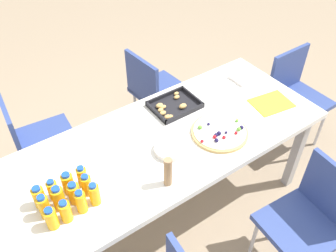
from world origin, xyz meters
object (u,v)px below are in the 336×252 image
object	(u,v)px
juice_bottle_1	(65,211)
cardboard_tube	(168,172)
juice_bottle_4	(44,207)
juice_bottle_10	(68,183)
chair_far_left	(35,138)
chair_near_right	(311,217)
juice_bottle_3	(94,194)
juice_bottle_6	(74,193)
juice_bottle_11	(82,176)
plate_stack	(170,149)
party_table	(157,151)
juice_bottle_5	(59,198)
fruit_pizza	(220,132)
juice_bottle_7	(87,185)
chair_far_right	(154,89)
chair_end	(295,92)
napkin_stack	(242,78)
paper_folder	(271,103)
juice_bottle_2	(81,202)
juice_bottle_8	(39,197)
juice_bottle_9	(53,190)
juice_bottle_0	(51,218)
snack_tray	(173,106)

from	to	relation	value
juice_bottle_1	cardboard_tube	bearing A→B (deg)	-10.92
juice_bottle_4	juice_bottle_10	distance (m)	0.17
juice_bottle_10	chair_far_left	bearing A→B (deg)	88.00
chair_far_left	chair_near_right	bearing A→B (deg)	39.68
juice_bottle_3	juice_bottle_6	distance (m)	0.10
chair_near_right	juice_bottle_11	size ratio (longest dim) A/B	6.21
plate_stack	cardboard_tube	xyz separation A→B (m)	(-0.15, -0.18, 0.07)
party_table	chair_far_left	bearing A→B (deg)	126.25
chair_far_left	juice_bottle_5	world-z (taller)	juice_bottle_5
chair_near_right	juice_bottle_10	xyz separation A→B (m)	(-1.08, 0.76, 0.30)
juice_bottle_3	fruit_pizza	bearing A→B (deg)	1.53
fruit_pizza	juice_bottle_7	bearing A→B (deg)	176.39
chair_far_right	juice_bottle_6	size ratio (longest dim) A/B	6.26
chair_end	juice_bottle_7	distance (m)	1.89
juice_bottle_10	juice_bottle_1	bearing A→B (deg)	-117.55
plate_stack	cardboard_tube	distance (m)	0.25
juice_bottle_5	juice_bottle_10	distance (m)	0.10
chair_far_left	napkin_stack	world-z (taller)	chair_far_left
chair_near_right	paper_folder	size ratio (longest dim) A/B	3.19
juice_bottle_2	juice_bottle_6	world-z (taller)	juice_bottle_2
juice_bottle_5	plate_stack	world-z (taller)	juice_bottle_5
chair_far_left	chair_end	size ratio (longest dim) A/B	1.00
chair_near_right	juice_bottle_7	xyz separation A→B (m)	(-1.01, 0.70, 0.30)
chair_far_right	cardboard_tube	xyz separation A→B (m)	(-0.58, -1.02, 0.33)
chair_near_right	juice_bottle_10	bearing A→B (deg)	59.54
juice_bottle_1	juice_bottle_10	xyz separation A→B (m)	(0.08, 0.15, 0.00)
juice_bottle_7	plate_stack	distance (m)	0.52
chair_end	fruit_pizza	bearing A→B (deg)	10.66
juice_bottle_5	paper_folder	size ratio (longest dim) A/B	0.58
juice_bottle_1	juice_bottle_8	xyz separation A→B (m)	(-0.07, 0.15, 0.00)
chair_end	juice_bottle_11	xyz separation A→B (m)	(-1.85, -0.08, 0.30)
juice_bottle_9	juice_bottle_11	distance (m)	0.16
juice_bottle_1	fruit_pizza	size ratio (longest dim) A/B	0.39
chair_far_right	juice_bottle_0	xyz separation A→B (m)	(-1.18, -0.92, 0.30)
cardboard_tube	chair_end	bearing A→B (deg)	12.47
fruit_pizza	juice_bottle_11	bearing A→B (deg)	172.00
juice_bottle_0	snack_tray	distance (m)	1.07
juice_bottle_7	juice_bottle_8	distance (m)	0.23
juice_bottle_1	juice_bottle_2	world-z (taller)	juice_bottle_2
chair_end	chair_near_right	size ratio (longest dim) A/B	1.00
juice_bottle_4	juice_bottle_2	bearing A→B (deg)	-24.71
chair_near_right	juice_bottle_7	bearing A→B (deg)	60.07
party_table	juice_bottle_11	size ratio (longest dim) A/B	16.09
juice_bottle_5	napkin_stack	xyz separation A→B (m)	(1.52, 0.29, -0.06)
juice_bottle_4	fruit_pizza	distance (m)	1.08
juice_bottle_2	plate_stack	world-z (taller)	juice_bottle_2
juice_bottle_2	juice_bottle_8	xyz separation A→B (m)	(-0.16, 0.15, -0.00)
party_table	juice_bottle_6	distance (m)	0.59
chair_far_left	chair_near_right	distance (m)	1.86
chair_far_right	juice_bottle_4	bearing A→B (deg)	-59.80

